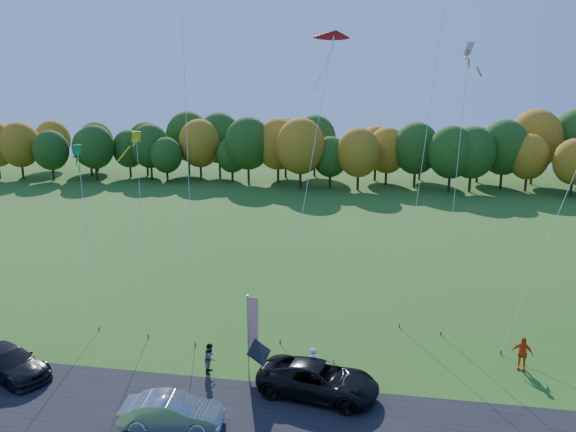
% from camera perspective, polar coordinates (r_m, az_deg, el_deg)
% --- Properties ---
extents(ground, '(160.00, 160.00, 0.00)m').
position_cam_1_polar(ground, '(30.34, -2.02, -15.63)').
color(ground, '#265717').
extents(asphalt_strip, '(90.00, 6.00, 0.01)m').
position_cam_1_polar(asphalt_strip, '(26.99, -3.88, -19.64)').
color(asphalt_strip, black).
rests_on(asphalt_strip, ground).
extents(tree_line, '(116.00, 12.00, 10.00)m').
position_cam_1_polar(tree_line, '(82.47, 5.88, 2.98)').
color(tree_line, '#1E4711').
rests_on(tree_line, ground).
extents(black_suv, '(6.20, 3.64, 1.62)m').
position_cam_1_polar(black_suv, '(28.11, 3.11, -16.27)').
color(black_suv, black).
rests_on(black_suv, ground).
extents(silver_sedan, '(4.56, 1.98, 1.46)m').
position_cam_1_polar(silver_sedan, '(26.35, -11.69, -18.94)').
color(silver_sedan, '#ABAAAE').
rests_on(silver_sedan, ground).
extents(dark_truck_a, '(5.56, 3.90, 1.50)m').
position_cam_1_polar(dark_truck_a, '(33.02, -26.54, -13.14)').
color(dark_truck_a, black).
rests_on(dark_truck_a, ground).
extents(person_tailgate_a, '(0.63, 0.80, 1.93)m').
position_cam_1_polar(person_tailgate_a, '(28.97, 2.67, -14.95)').
color(person_tailgate_a, silver).
rests_on(person_tailgate_a, ground).
extents(person_tailgate_b, '(0.64, 0.80, 1.58)m').
position_cam_1_polar(person_tailgate_b, '(30.31, -7.90, -14.09)').
color(person_tailgate_b, gray).
rests_on(person_tailgate_b, ground).
extents(person_east, '(1.14, 0.74, 1.80)m').
position_cam_1_polar(person_east, '(32.65, 22.69, -12.74)').
color(person_east, '#D74E14').
rests_on(person_east, ground).
extents(feather_flag, '(0.56, 0.08, 4.25)m').
position_cam_1_polar(feather_flag, '(29.30, -3.69, -11.05)').
color(feather_flag, '#999999').
rests_on(feather_flag, ground).
extents(kite_delta_blue, '(4.60, 9.74, 25.71)m').
position_cam_1_polar(kite_delta_blue, '(34.92, -10.33, 9.62)').
color(kite_delta_blue, '#4C3F33').
rests_on(kite_delta_blue, ground).
extents(kite_parafoil_orange, '(5.55, 13.08, 32.63)m').
position_cam_1_polar(kite_parafoil_orange, '(39.19, 14.86, 15.01)').
color(kite_parafoil_orange, '#4C3F33').
rests_on(kite_parafoil_orange, ground).
extents(kite_delta_red, '(3.20, 10.82, 19.33)m').
position_cam_1_polar(kite_delta_red, '(35.30, 2.26, 4.82)').
color(kite_delta_red, '#4C3F33').
rests_on(kite_delta_red, ground).
extents(kite_parafoil_rainbow, '(7.93, 8.50, 14.32)m').
position_cam_1_polar(kite_parafoil_rainbow, '(36.50, 25.65, -0.13)').
color(kite_parafoil_rainbow, '#4C3F33').
rests_on(kite_parafoil_rainbow, ground).
extents(kite_diamond_yellow, '(3.10, 5.99, 12.05)m').
position_cam_1_polar(kite_diamond_yellow, '(35.89, -14.62, -1.45)').
color(kite_diamond_yellow, '#4C3F33').
rests_on(kite_diamond_yellow, ground).
extents(kite_diamond_green, '(3.20, 4.27, 11.23)m').
position_cam_1_polar(kite_diamond_green, '(37.19, -19.69, -1.90)').
color(kite_diamond_green, '#4C3F33').
rests_on(kite_diamond_green, ground).
extents(kite_diamond_white, '(1.86, 6.03, 17.58)m').
position_cam_1_polar(kite_diamond_white, '(35.66, 16.65, 3.00)').
color(kite_diamond_white, '#4C3F33').
rests_on(kite_diamond_white, ground).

